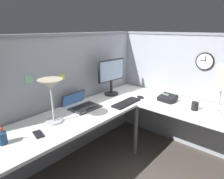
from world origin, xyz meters
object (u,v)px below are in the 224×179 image
computer_mouse (140,97)px  cell_phone (38,134)px  pen_cup (2,138)px  office_phone (168,98)px  desk_lamp_paper (223,79)px  coffee_mug (195,106)px  monitor (111,74)px  desk_lamp_dome (51,88)px  wall_clock (205,61)px  laptop (80,104)px  keyboard (126,103)px

computer_mouse → cell_phone: size_ratio=0.72×
pen_cup → cell_phone: bearing=-18.7°
office_phone → cell_phone: bearing=162.1°
desk_lamp_paper → coffee_mug: bearing=114.5°
monitor → desk_lamp_paper: desk_lamp_paper is taller
coffee_mug → desk_lamp_paper: bearing=-65.5°
pen_cup → office_phone: bearing=-18.1°
monitor → office_phone: 0.82m
pen_cup → cell_phone: (0.26, -0.09, -0.05)m
cell_phone → desk_lamp_paper: (1.57, -1.08, 0.38)m
pen_cup → desk_lamp_paper: (1.84, -1.17, 0.33)m
desk_lamp_dome → monitor: bearing=6.9°
monitor → coffee_mug: size_ratio=5.21×
pen_cup → office_phone: size_ratio=0.81×
office_phone → wall_clock: bearing=-42.5°
coffee_mug → office_phone: bearing=80.3°
coffee_mug → wall_clock: (0.38, 0.07, 0.46)m
laptop → pen_cup: pen_cup is taller
pen_cup → coffee_mug: 1.98m
wall_clock → pen_cup: bearing=157.4°
pen_cup → monitor: bearing=5.4°
cell_phone → coffee_mug: (1.47, -0.86, 0.04)m
monitor → laptop: (-0.58, -0.00, -0.27)m
keyboard → cell_phone: keyboard is taller
computer_mouse → wall_clock: wall_clock is taller
laptop → computer_mouse: laptop is taller
coffee_mug → wall_clock: wall_clock is taller
monitor → keyboard: size_ratio=1.16×
coffee_mug → keyboard: bearing=116.8°
keyboard → desk_lamp_dome: (-0.88, 0.25, 0.35)m
computer_mouse → desk_lamp_dome: size_ratio=0.23×
wall_clock → computer_mouse: bearing=126.6°
laptop → wall_clock: 1.63m
computer_mouse → pen_cup: size_ratio=0.58×
office_phone → wall_clock: 0.64m
cell_phone → laptop: bearing=31.9°
pen_cup → desk_lamp_dome: bearing=2.3°
cell_phone → coffee_mug: bearing=-17.1°
monitor → keyboard: bearing=-111.4°
laptop → office_phone: bearing=-40.3°
desk_lamp_dome → coffee_mug: 1.60m
wall_clock → desk_lamp_dome: bearing=150.9°
laptop → computer_mouse: (0.72, -0.40, -0.01)m
laptop → keyboard: bearing=-40.8°
office_phone → desk_lamp_dome: bearing=155.0°
pen_cup → wall_clock: (2.12, -0.88, 0.46)m
monitor → cell_phone: size_ratio=3.47×
monitor → pen_cup: monitor is taller
monitor → pen_cup: bearing=-174.6°
keyboard → computer_mouse: computer_mouse is taller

